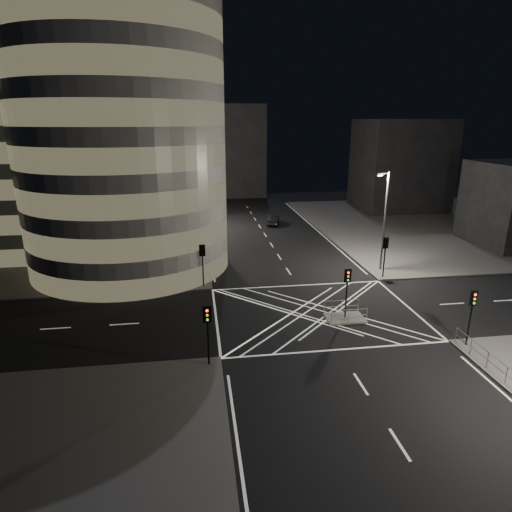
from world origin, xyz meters
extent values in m
plane|color=black|center=(0.00, 0.00, 0.00)|extent=(120.00, 120.00, 0.00)
cube|color=#595654|center=(-29.00, 27.00, 0.07)|extent=(42.00, 42.00, 0.15)
cube|color=#595654|center=(29.00, 27.00, 0.07)|extent=(42.00, 42.00, 0.15)
cube|color=slate|center=(2.00, -1.50, 0.07)|extent=(3.00, 2.00, 0.15)
cylinder|color=gray|center=(-16.00, 14.00, 12.65)|extent=(20.00, 20.00, 25.00)
cube|color=gray|center=(-26.00, 24.00, 12.65)|extent=(20.00, 18.00, 25.00)
cube|color=black|center=(-18.00, 16.00, 25.45)|extent=(6.40, 0.50, 0.50)
cube|color=gray|center=(-22.00, 42.00, 11.15)|extent=(24.00, 16.00, 22.00)
cube|color=black|center=(26.00, 40.00, 7.65)|extent=(14.00, 12.00, 15.00)
cube|color=black|center=(-4.00, 58.00, 9.00)|extent=(18.00, 8.00, 18.00)
cylinder|color=black|center=(-10.50, 9.00, 1.92)|extent=(0.32, 0.32, 3.54)
ellipsoid|color=black|center=(-10.50, 9.00, 4.73)|extent=(3.77, 3.77, 4.33)
cylinder|color=black|center=(-10.50, 15.00, 1.82)|extent=(0.32, 0.32, 3.34)
ellipsoid|color=black|center=(-10.50, 15.00, 4.66)|extent=(4.27, 4.27, 4.91)
cylinder|color=black|center=(-10.50, 21.00, 1.77)|extent=(0.32, 0.32, 3.25)
ellipsoid|color=black|center=(-10.50, 21.00, 4.68)|extent=(4.67, 4.67, 5.37)
cylinder|color=black|center=(-10.50, 27.00, 1.83)|extent=(0.32, 0.32, 3.36)
ellipsoid|color=black|center=(-10.50, 27.00, 4.86)|extent=(4.93, 4.93, 5.67)
cylinder|color=black|center=(-10.50, 33.00, 1.65)|extent=(0.32, 0.32, 3.00)
ellipsoid|color=black|center=(-10.50, 33.00, 4.35)|extent=(4.36, 4.36, 5.02)
cylinder|color=black|center=(-8.80, 6.80, 1.65)|extent=(0.12, 0.12, 3.00)
cube|color=black|center=(-8.80, 6.80, 3.60)|extent=(0.28, 0.22, 0.90)
cube|color=black|center=(-8.80, 6.80, 3.60)|extent=(0.55, 0.04, 1.10)
cylinder|color=black|center=(-8.80, -6.80, 1.65)|extent=(0.12, 0.12, 3.00)
cube|color=black|center=(-8.80, -6.80, 3.60)|extent=(0.28, 0.22, 0.90)
cube|color=black|center=(-8.80, -6.80, 3.60)|extent=(0.55, 0.04, 1.10)
cylinder|color=black|center=(8.80, 6.80, 1.65)|extent=(0.12, 0.12, 3.00)
cube|color=black|center=(8.80, 6.80, 3.60)|extent=(0.28, 0.22, 0.90)
cube|color=black|center=(8.80, 6.80, 3.60)|extent=(0.55, 0.04, 1.10)
cylinder|color=black|center=(8.80, -6.80, 1.65)|extent=(0.12, 0.12, 3.00)
cube|color=black|center=(8.80, -6.80, 3.60)|extent=(0.28, 0.22, 0.90)
cube|color=black|center=(8.80, -6.80, 3.60)|extent=(0.55, 0.04, 1.10)
cylinder|color=black|center=(2.00, -1.50, 1.65)|extent=(0.12, 0.12, 3.00)
cube|color=black|center=(2.00, -1.50, 3.60)|extent=(0.28, 0.22, 0.90)
cube|color=black|center=(2.00, -1.50, 3.60)|extent=(0.55, 0.04, 1.10)
cylinder|color=slate|center=(-9.50, 12.00, 5.15)|extent=(0.20, 0.20, 10.00)
cylinder|color=slate|center=(-9.05, 12.00, 10.00)|extent=(0.90, 0.10, 0.10)
cube|color=slate|center=(-8.60, 12.00, 9.90)|extent=(0.50, 0.25, 0.18)
cube|color=white|center=(-8.60, 12.00, 9.79)|extent=(0.42, 0.20, 0.05)
cylinder|color=slate|center=(-9.50, 30.00, 5.15)|extent=(0.20, 0.20, 10.00)
cylinder|color=slate|center=(-9.05, 30.00, 10.00)|extent=(0.90, 0.10, 0.10)
cube|color=slate|center=(-8.60, 30.00, 9.90)|extent=(0.50, 0.25, 0.18)
cube|color=white|center=(-8.60, 30.00, 9.79)|extent=(0.42, 0.20, 0.05)
cylinder|color=slate|center=(9.50, 9.00, 5.15)|extent=(0.20, 0.20, 10.00)
cylinder|color=slate|center=(9.05, 9.00, 10.00)|extent=(0.90, 0.10, 0.10)
cube|color=slate|center=(8.60, 9.00, 9.90)|extent=(0.50, 0.25, 0.18)
cube|color=white|center=(8.60, 9.00, 9.79)|extent=(0.42, 0.20, 0.05)
cube|color=slate|center=(2.00, -2.40, 0.70)|extent=(2.80, 0.06, 1.10)
cube|color=slate|center=(2.00, -0.60, 0.70)|extent=(2.80, 0.06, 1.10)
imported|color=black|center=(2.20, 30.93, 0.72)|extent=(2.63, 4.61, 1.44)
camera|label=1|loc=(-9.20, -30.67, 14.81)|focal=30.00mm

